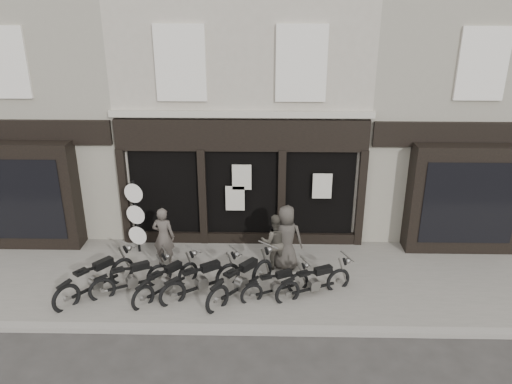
{
  "coord_description": "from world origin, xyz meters",
  "views": [
    {
      "loc": [
        0.69,
        -10.52,
        7.14
      ],
      "look_at": [
        0.43,
        1.6,
        2.28
      ],
      "focal_mm": 35.0,
      "sensor_mm": 36.0,
      "label": 1
    }
  ],
  "objects_px": {
    "motorcycle_5": "(276,286)",
    "man_left": "(164,237)",
    "man_centre": "(275,241)",
    "motorcycle_0": "(96,281)",
    "advert_sign_post": "(136,220)",
    "motorcycle_1": "(132,280)",
    "motorcycle_2": "(167,283)",
    "motorcycle_3": "(202,282)",
    "motorcycle_4": "(241,283)",
    "man_right": "(286,238)",
    "motorcycle_6": "(314,284)"
  },
  "relations": [
    {
      "from": "man_centre",
      "to": "advert_sign_post",
      "type": "distance_m",
      "value": 4.01
    },
    {
      "from": "man_left",
      "to": "advert_sign_post",
      "type": "bearing_deg",
      "value": -28.75
    },
    {
      "from": "man_centre",
      "to": "motorcycle_2",
      "type": "bearing_deg",
      "value": 23.67
    },
    {
      "from": "motorcycle_6",
      "to": "motorcycle_4",
      "type": "bearing_deg",
      "value": 156.64
    },
    {
      "from": "motorcycle_6",
      "to": "advert_sign_post",
      "type": "height_order",
      "value": "advert_sign_post"
    },
    {
      "from": "motorcycle_0",
      "to": "motorcycle_4",
      "type": "height_order",
      "value": "motorcycle_4"
    },
    {
      "from": "man_centre",
      "to": "man_right",
      "type": "height_order",
      "value": "man_right"
    },
    {
      "from": "motorcycle_1",
      "to": "motorcycle_0",
      "type": "bearing_deg",
      "value": 159.79
    },
    {
      "from": "motorcycle_6",
      "to": "man_right",
      "type": "bearing_deg",
      "value": 92.59
    },
    {
      "from": "motorcycle_6",
      "to": "man_left",
      "type": "distance_m",
      "value": 4.28
    },
    {
      "from": "motorcycle_4",
      "to": "man_left",
      "type": "height_order",
      "value": "man_left"
    },
    {
      "from": "motorcycle_2",
      "to": "advert_sign_post",
      "type": "distance_m",
      "value": 2.55
    },
    {
      "from": "man_right",
      "to": "man_left",
      "type": "bearing_deg",
      "value": 11.17
    },
    {
      "from": "motorcycle_1",
      "to": "motorcycle_3",
      "type": "height_order",
      "value": "motorcycle_3"
    },
    {
      "from": "motorcycle_0",
      "to": "advert_sign_post",
      "type": "xyz_separation_m",
      "value": [
        0.54,
        2.14,
        0.68
      ]
    },
    {
      "from": "motorcycle_1",
      "to": "advert_sign_post",
      "type": "bearing_deg",
      "value": 70.58
    },
    {
      "from": "advert_sign_post",
      "to": "man_centre",
      "type": "bearing_deg",
      "value": 3.71
    },
    {
      "from": "motorcycle_2",
      "to": "motorcycle_6",
      "type": "height_order",
      "value": "same"
    },
    {
      "from": "motorcycle_3",
      "to": "man_left",
      "type": "bearing_deg",
      "value": 95.8
    },
    {
      "from": "motorcycle_0",
      "to": "advert_sign_post",
      "type": "bearing_deg",
      "value": 23.79
    },
    {
      "from": "man_centre",
      "to": "man_left",
      "type": "bearing_deg",
      "value": -4.47
    },
    {
      "from": "motorcycle_1",
      "to": "man_centre",
      "type": "distance_m",
      "value": 3.84
    },
    {
      "from": "motorcycle_5",
      "to": "man_centre",
      "type": "relative_size",
      "value": 1.11
    },
    {
      "from": "motorcycle_6",
      "to": "man_right",
      "type": "distance_m",
      "value": 1.59
    },
    {
      "from": "motorcycle_1",
      "to": "man_left",
      "type": "distance_m",
      "value": 1.56
    },
    {
      "from": "motorcycle_1",
      "to": "man_centre",
      "type": "bearing_deg",
      "value": -9.63
    },
    {
      "from": "motorcycle_2",
      "to": "motorcycle_3",
      "type": "relative_size",
      "value": 0.89
    },
    {
      "from": "motorcycle_5",
      "to": "man_left",
      "type": "relative_size",
      "value": 1.03
    },
    {
      "from": "motorcycle_4",
      "to": "man_left",
      "type": "bearing_deg",
      "value": 96.77
    },
    {
      "from": "motorcycle_0",
      "to": "man_right",
      "type": "xyz_separation_m",
      "value": [
        4.77,
        1.35,
        0.58
      ]
    },
    {
      "from": "motorcycle_0",
      "to": "motorcycle_3",
      "type": "relative_size",
      "value": 1.0
    },
    {
      "from": "motorcycle_1",
      "to": "man_right",
      "type": "distance_m",
      "value": 4.14
    },
    {
      "from": "motorcycle_6",
      "to": "advert_sign_post",
      "type": "xyz_separation_m",
      "value": [
        -4.9,
        2.09,
        0.73
      ]
    },
    {
      "from": "motorcycle_4",
      "to": "man_right",
      "type": "distance_m",
      "value": 1.86
    },
    {
      "from": "motorcycle_5",
      "to": "motorcycle_6",
      "type": "height_order",
      "value": "motorcycle_6"
    },
    {
      "from": "motorcycle_5",
      "to": "motorcycle_0",
      "type": "bearing_deg",
      "value": 154.65
    },
    {
      "from": "motorcycle_1",
      "to": "advert_sign_post",
      "type": "relative_size",
      "value": 0.83
    },
    {
      "from": "motorcycle_4",
      "to": "man_centre",
      "type": "relative_size",
      "value": 1.25
    },
    {
      "from": "motorcycle_4",
      "to": "man_left",
      "type": "distance_m",
      "value": 2.68
    },
    {
      "from": "man_centre",
      "to": "motorcycle_6",
      "type": "bearing_deg",
      "value": 124.02
    },
    {
      "from": "motorcycle_2",
      "to": "motorcycle_3",
      "type": "bearing_deg",
      "value": -50.32
    },
    {
      "from": "advert_sign_post",
      "to": "man_left",
      "type": "bearing_deg",
      "value": -22.3
    },
    {
      "from": "motorcycle_2",
      "to": "motorcycle_5",
      "type": "bearing_deg",
      "value": -51.21
    },
    {
      "from": "man_left",
      "to": "man_centre",
      "type": "distance_m",
      "value": 3.03
    },
    {
      "from": "motorcycle_0",
      "to": "motorcycle_2",
      "type": "bearing_deg",
      "value": -51.05
    },
    {
      "from": "motorcycle_5",
      "to": "man_centre",
      "type": "bearing_deg",
      "value": 65.7
    },
    {
      "from": "motorcycle_0",
      "to": "man_left",
      "type": "relative_size",
      "value": 1.18
    },
    {
      "from": "motorcycle_2",
      "to": "man_centre",
      "type": "xyz_separation_m",
      "value": [
        2.7,
        1.34,
        0.5
      ]
    },
    {
      "from": "motorcycle_4",
      "to": "motorcycle_0",
      "type": "bearing_deg",
      "value": 130.45
    },
    {
      "from": "motorcycle_6",
      "to": "advert_sign_post",
      "type": "bearing_deg",
      "value": 132.12
    }
  ]
}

